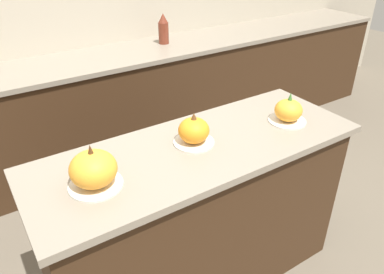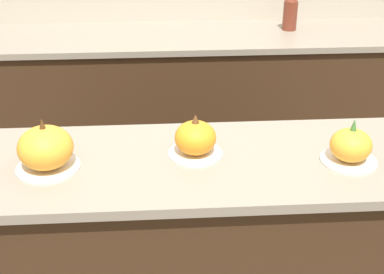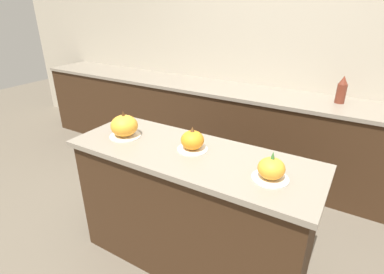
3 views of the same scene
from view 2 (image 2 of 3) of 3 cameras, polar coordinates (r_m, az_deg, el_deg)
name	(u,v)px [view 2 (image 2 of 3)]	position (r m, az deg, el deg)	size (l,w,h in m)	color
kitchen_island	(198,259)	(2.13, 0.64, -12.86)	(1.61, 0.59, 0.90)	#382314
back_counter	(181,104)	(3.38, -1.21, 3.49)	(6.00, 0.60, 0.91)	#382314
pumpkin_cake_left	(46,149)	(1.85, -15.35, -1.23)	(0.22, 0.22, 0.19)	silver
pumpkin_cake_center	(195,139)	(1.87, 0.37, -0.23)	(0.19, 0.19, 0.16)	silver
pumpkin_cake_right	(351,147)	(1.91, 16.57, -0.99)	(0.20, 0.20, 0.16)	silver
bottle_tall	(290,10)	(3.34, 10.46, 13.16)	(0.09, 0.09, 0.25)	maroon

